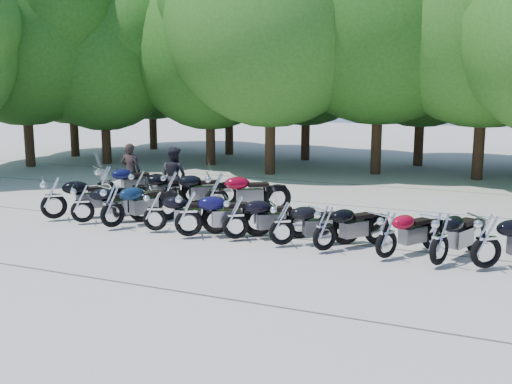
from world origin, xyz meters
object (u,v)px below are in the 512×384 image
at_px(motorcycle_5, 236,216).
at_px(motorcycle_11, 105,182).
at_px(motorcycle_6, 282,222).
at_px(rider_0, 131,171).
at_px(motorcycle_0, 53,196).
at_px(motorcycle_1, 82,202).
at_px(motorcycle_10, 487,239).
at_px(motorcycle_2, 112,204).
at_px(motorcycle_8, 387,233).
at_px(motorcycle_12, 139,187).
at_px(motorcycle_14, 217,191).
at_px(rider_1, 174,176).
at_px(motorcycle_4, 189,212).
at_px(motorcycle_13, 171,188).
at_px(motorcycle_7, 325,227).
at_px(motorcycle_3, 155,210).
at_px(motorcycle_9, 440,237).

xyz_separation_m(motorcycle_5, motorcycle_11, (-5.93, 2.68, 0.04)).
height_order(motorcycle_6, rider_0, rider_0).
distance_m(motorcycle_0, motorcycle_1, 1.02).
distance_m(motorcycle_10, motorcycle_11, 11.96).
relative_size(motorcycle_2, rider_0, 1.31).
height_order(motorcycle_8, motorcycle_12, motorcycle_12).
bearing_deg(motorcycle_0, motorcycle_5, -133.60).
height_order(motorcycle_1, motorcycle_14, motorcycle_14).
bearing_deg(rider_1, motorcycle_1, 90.59).
bearing_deg(motorcycle_4, motorcycle_14, -19.09).
bearing_deg(motorcycle_2, motorcycle_1, 17.63).
height_order(motorcycle_8, motorcycle_14, motorcycle_14).
xyz_separation_m(motorcycle_11, motorcycle_14, (4.13, -0.19, 0.03)).
distance_m(motorcycle_6, rider_0, 7.85).
bearing_deg(motorcycle_0, motorcycle_13, -85.13).
distance_m(motorcycle_4, motorcycle_6, 2.41).
xyz_separation_m(motorcycle_0, motorcycle_7, (7.89, -0.08, -0.09)).
distance_m(motorcycle_8, motorcycle_14, 6.09).
relative_size(motorcycle_2, motorcycle_7, 1.11).
relative_size(motorcycle_1, rider_0, 1.19).
height_order(motorcycle_14, rider_0, rider_0).
bearing_deg(motorcycle_6, motorcycle_0, 55.32).
xyz_separation_m(motorcycle_3, motorcycle_11, (-3.66, 2.75, 0.07)).
bearing_deg(motorcycle_0, rider_0, -43.39).
xyz_separation_m(motorcycle_2, motorcycle_9, (8.28, -0.02, -0.03)).
bearing_deg(motorcycle_7, motorcycle_0, 35.04).
bearing_deg(motorcycle_8, motorcycle_9, -152.18).
height_order(motorcycle_4, motorcycle_12, motorcycle_4).
bearing_deg(motorcycle_0, motorcycle_14, -100.30).
height_order(motorcycle_3, motorcycle_11, motorcycle_11).
bearing_deg(motorcycle_4, motorcycle_8, -120.88).
bearing_deg(rider_0, motorcycle_3, 123.11).
relative_size(motorcycle_5, motorcycle_13, 0.95).
relative_size(motorcycle_8, motorcycle_9, 0.93).
bearing_deg(motorcycle_11, motorcycle_5, -169.39).
bearing_deg(motorcycle_6, motorcycle_2, 57.33).
distance_m(motorcycle_5, motorcycle_7, 2.29).
relative_size(motorcycle_3, motorcycle_14, 0.86).
height_order(motorcycle_4, motorcycle_7, motorcycle_4).
xyz_separation_m(motorcycle_3, motorcycle_10, (7.97, -0.04, 0.06)).
bearing_deg(rider_1, motorcycle_8, 171.17).
xyz_separation_m(motorcycle_0, motorcycle_13, (2.25, 2.57, -0.03)).
bearing_deg(motorcycle_10, motorcycle_3, 53.48).
relative_size(motorcycle_3, motorcycle_4, 0.90).
bearing_deg(motorcycle_3, motorcycle_12, 20.42).
relative_size(motorcycle_6, motorcycle_7, 1.00).
bearing_deg(motorcycle_1, motorcycle_13, -61.64).
bearing_deg(motorcycle_6, motorcycle_1, 55.54).
height_order(motorcycle_11, rider_1, rider_1).
relative_size(motorcycle_14, rider_0, 1.36).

